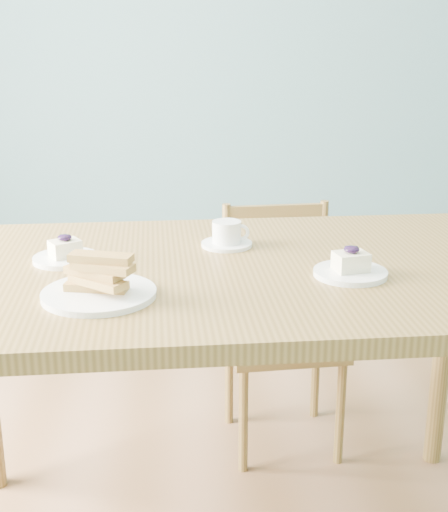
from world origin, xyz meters
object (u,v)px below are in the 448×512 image
(coffee_cup, at_px, (227,236))
(biscotti_plate, at_px, (98,283))
(dining_table, at_px, (235,298))
(dining_chair, at_px, (281,326))
(cheesecake_plate_near, at_px, (351,268))
(cheesecake_plate_far, at_px, (66,254))

(coffee_cup, xyz_separation_m, biscotti_plate, (-0.30, -0.35, 0.00))
(dining_table, xyz_separation_m, biscotti_plate, (-0.31, -0.19, 0.11))
(dining_chair, height_order, cheesecake_plate_near, cheesecake_plate_near)
(cheesecake_plate_far, bearing_deg, coffee_cup, 14.05)
(dining_chair, bearing_deg, coffee_cup, -121.55)
(coffee_cup, bearing_deg, dining_chair, 72.20)
(biscotti_plate, bearing_deg, cheesecake_plate_far, 112.77)
(dining_table, distance_m, dining_chair, 0.70)
(dining_table, bearing_deg, coffee_cup, 91.03)
(dining_table, height_order, cheesecake_plate_near, cheesecake_plate_near)
(dining_chair, bearing_deg, cheesecake_plate_far, -144.54)
(dining_chair, relative_size, cheesecake_plate_far, 5.11)
(cheesecake_plate_far, xyz_separation_m, biscotti_plate, (0.11, -0.25, 0.01))
(dining_chair, height_order, cheesecake_plate_far, cheesecake_plate_far)
(cheesecake_plate_near, bearing_deg, coffee_cup, 136.49)
(coffee_cup, distance_m, biscotti_plate, 0.46)
(dining_table, xyz_separation_m, cheesecake_plate_far, (-0.41, 0.06, 0.10))
(dining_chair, distance_m, cheesecake_plate_near, 0.80)
(biscotti_plate, bearing_deg, dining_chair, 56.59)
(cheesecake_plate_far, bearing_deg, dining_table, -8.92)
(cheesecake_plate_far, relative_size, coffee_cup, 1.20)
(dining_table, relative_size, biscotti_plate, 6.50)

